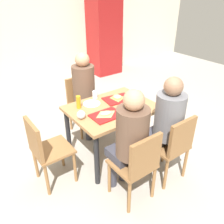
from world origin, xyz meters
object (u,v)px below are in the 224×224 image
at_px(pizza_slice_a, 106,114).
at_px(condiment_bottle, 79,102).
at_px(chair_near_right, 173,144).
at_px(person_in_brown_jacket, 166,120).
at_px(soda_can, 138,93).
at_px(tray_red_far, 118,99).
at_px(chair_far_side, 81,100).
at_px(person_in_red, 130,137).
at_px(foil_bundle, 81,115).
at_px(plastic_cup_a, 95,95).
at_px(chair_left_end, 45,148).
at_px(chair_near_left, 138,164).
at_px(drink_fridge, 104,35).
at_px(main_table, 112,114).
at_px(tray_red_near, 106,115).
at_px(paper_plate_near_edge, 133,110).
at_px(paper_plate_center, 92,104).
at_px(plastic_cup_b, 132,114).
at_px(person_far_side, 85,89).

xyz_separation_m(pizza_slice_a, condiment_bottle, (-0.16, 0.35, 0.06)).
height_order(chair_near_right, person_in_brown_jacket, person_in_brown_jacket).
height_order(soda_can, condiment_bottle, condiment_bottle).
bearing_deg(tray_red_far, condiment_bottle, 169.12).
distance_m(chair_far_side, person_in_red, 1.49).
bearing_deg(pizza_slice_a, tray_red_far, 34.06).
bearing_deg(soda_can, foil_bundle, -177.41).
bearing_deg(plastic_cup_a, chair_far_side, 86.59).
bearing_deg(chair_left_end, chair_near_left, -50.65).
bearing_deg(drink_fridge, tray_red_far, -121.64).
distance_m(main_table, person_in_red, 0.71).
distance_m(tray_red_near, plastic_cup_a, 0.52).
xyz_separation_m(person_in_red, person_in_brown_jacket, (0.53, 0.00, 0.00)).
xyz_separation_m(tray_red_far, paper_plate_near_edge, (-0.03, -0.35, -0.00)).
height_order(paper_plate_center, plastic_cup_a, plastic_cup_a).
distance_m(paper_plate_near_edge, foil_bundle, 0.64).
relative_size(chair_near_right, paper_plate_center, 3.89).
distance_m(chair_near_left, chair_near_right, 0.53).
bearing_deg(soda_can, plastic_cup_b, -139.15).
height_order(plastic_cup_b, drink_fridge, drink_fridge).
height_order(tray_red_far, plastic_cup_a, plastic_cup_a).
relative_size(chair_far_side, pizza_slice_a, 4.18).
relative_size(paper_plate_near_edge, soda_can, 1.80).
bearing_deg(chair_near_left, tray_red_near, 83.01).
relative_size(chair_near_left, chair_near_right, 1.00).
relative_size(person_in_red, plastic_cup_b, 12.66).
relative_size(person_in_red, person_far_side, 1.00).
height_order(chair_near_right, plastic_cup_a, chair_near_right).
bearing_deg(tray_red_far, person_in_brown_jacket, -84.13).
bearing_deg(foil_bundle, soda_can, 2.59).
distance_m(person_far_side, soda_can, 0.78).
xyz_separation_m(tray_red_near, soda_can, (0.64, 0.16, 0.05)).
distance_m(person_in_red, condiment_bottle, 0.88).
bearing_deg(chair_near_right, tray_red_far, 94.97).
relative_size(chair_near_left, tray_red_near, 2.38).
bearing_deg(chair_far_side, tray_red_near, -101.23).
bearing_deg(chair_near_right, person_in_red, 165.18).
distance_m(chair_near_left, tray_red_far, 1.04).
xyz_separation_m(chair_far_side, tray_red_far, (0.19, -0.67, 0.23)).
xyz_separation_m(chair_near_left, paper_plate_near_edge, (0.42, 0.57, 0.23)).
distance_m(chair_near_left, plastic_cup_a, 1.19).
relative_size(chair_near_right, person_in_brown_jacket, 0.68).
bearing_deg(tray_red_far, soda_can, -21.02).
bearing_deg(foil_bundle, plastic_cup_a, 40.85).
bearing_deg(paper_plate_near_edge, paper_plate_center, 125.36).
bearing_deg(condiment_bottle, pizza_slice_a, -65.71).
distance_m(person_far_side, paper_plate_near_edge, 0.89).
bearing_deg(foil_bundle, person_far_side, 56.14).
bearing_deg(main_table, chair_near_left, -108.52).
xyz_separation_m(chair_left_end, foil_bundle, (0.46, -0.02, 0.27)).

